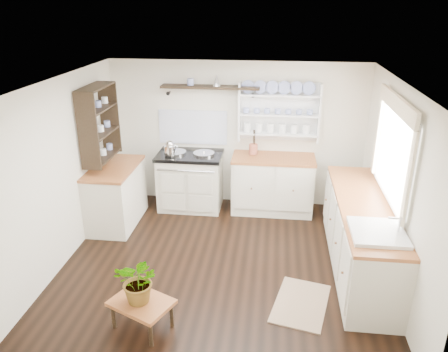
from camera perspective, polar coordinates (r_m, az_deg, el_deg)
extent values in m
cube|color=black|center=(5.74, -0.25, -11.19)|extent=(4.00, 3.80, 0.01)
cube|color=silver|center=(6.98, 1.68, 5.44)|extent=(4.00, 0.02, 2.30)
cube|color=silver|center=(5.35, 21.52, -1.47)|extent=(0.02, 3.80, 2.30)
cube|color=silver|center=(5.78, -20.35, 0.43)|extent=(0.02, 3.80, 2.30)
cube|color=white|center=(4.87, -0.29, 12.07)|extent=(4.00, 3.80, 0.01)
cube|color=white|center=(5.35, 21.26, 2.62)|extent=(0.04, 1.40, 1.00)
cube|color=white|center=(5.35, 21.06, 2.63)|extent=(0.02, 1.50, 1.10)
cube|color=beige|center=(5.19, 21.72, 8.68)|extent=(0.04, 1.55, 0.18)
cube|color=beige|center=(7.01, -4.39, -0.79)|extent=(0.98, 0.63, 0.86)
cube|color=black|center=(6.85, -4.50, 2.71)|extent=(1.02, 0.67, 0.05)
cylinder|color=silver|center=(6.88, -6.35, 3.09)|extent=(0.33, 0.33, 0.03)
cylinder|color=silver|center=(6.79, -2.65, 2.96)|extent=(0.33, 0.33, 0.03)
cylinder|color=silver|center=(6.56, -5.07, 0.67)|extent=(0.88, 0.02, 0.02)
cube|color=beige|center=(6.91, 6.34, -1.12)|extent=(1.25, 0.60, 0.88)
cube|color=brown|center=(6.75, 6.50, 2.32)|extent=(1.27, 0.63, 0.04)
cube|color=beige|center=(5.67, 17.34, -7.54)|extent=(0.60, 2.40, 0.88)
cube|color=brown|center=(5.47, 17.86, -3.53)|extent=(0.62, 2.43, 0.04)
cube|color=white|center=(4.86, 19.25, -8.17)|extent=(0.55, 0.60, 0.28)
cylinder|color=silver|center=(4.82, 21.88, -6.13)|extent=(0.02, 0.02, 0.22)
cube|color=beige|center=(6.68, -13.90, -2.51)|extent=(0.60, 1.10, 0.88)
cube|color=brown|center=(6.52, -14.25, 1.01)|extent=(0.62, 1.13, 0.04)
cube|color=white|center=(6.83, 7.20, 8.39)|extent=(1.20, 0.03, 0.90)
cube|color=white|center=(6.74, 7.20, 8.21)|extent=(1.20, 0.22, 0.02)
cylinder|color=navy|center=(6.69, 7.31, 10.47)|extent=(0.20, 0.02, 0.20)
cube|color=black|center=(6.72, -1.82, 11.55)|extent=(1.50, 0.24, 0.04)
cone|color=black|center=(6.93, -7.14, 10.80)|extent=(0.06, 0.20, 0.06)
cone|color=black|center=(6.74, 3.85, 10.60)|extent=(0.06, 0.20, 0.06)
cube|color=black|center=(6.37, -16.00, 6.70)|extent=(0.28, 0.80, 1.05)
cylinder|color=#A9553E|center=(6.80, 3.84, 3.53)|extent=(0.13, 0.13, 0.16)
cube|color=brown|center=(4.66, -10.73, -15.97)|extent=(0.72, 0.64, 0.04)
cylinder|color=black|center=(4.82, -14.25, -17.34)|extent=(0.04, 0.04, 0.28)
cylinder|color=black|center=(4.99, -11.52, -15.47)|extent=(0.04, 0.04, 0.28)
cylinder|color=black|center=(4.54, -9.54, -19.74)|extent=(0.04, 0.04, 0.28)
cylinder|color=black|center=(4.73, -6.85, -17.60)|extent=(0.04, 0.04, 0.28)
imported|color=#3F7233|center=(4.50, -10.98, -13.29)|extent=(0.53, 0.49, 0.49)
cube|color=#7C6148|center=(5.13, 10.01, -16.05)|extent=(0.73, 0.95, 0.02)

